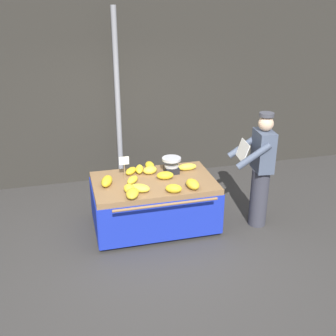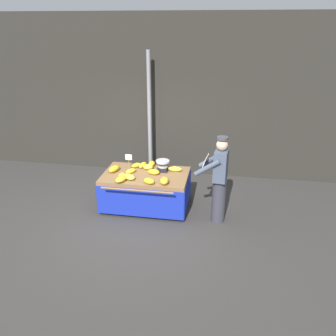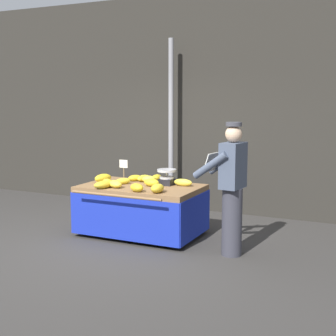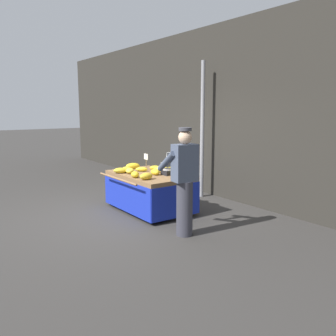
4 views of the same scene
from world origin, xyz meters
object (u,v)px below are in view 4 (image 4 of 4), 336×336
(banana_bunch_6, at_px, (135,174))
(price_sign, at_px, (146,158))
(banana_bunch_10, at_px, (155,172))
(vendor_person, at_px, (184,181))
(banana_bunch_4, at_px, (177,174))
(banana_bunch_7, at_px, (130,171))
(banana_cart, at_px, (150,184))
(banana_bunch_0, at_px, (142,169))
(weighing_scale, at_px, (168,169))
(banana_bunch_12, at_px, (121,170))
(banana_bunch_8, at_px, (126,169))
(banana_bunch_5, at_px, (169,169))
(street_pole, at_px, (202,130))
(banana_bunch_3, at_px, (160,170))
(banana_bunch_9, at_px, (160,168))
(banana_bunch_1, at_px, (146,176))
(banana_bunch_2, at_px, (133,166))
(banana_bunch_11, at_px, (155,168))

(banana_bunch_6, bearing_deg, price_sign, 133.09)
(banana_bunch_10, xyz_separation_m, vendor_person, (1.32, -0.33, 0.08))
(banana_bunch_4, relative_size, banana_bunch_7, 1.02)
(banana_cart, distance_m, banana_bunch_10, 0.31)
(banana_bunch_0, xyz_separation_m, vendor_person, (1.79, -0.32, 0.09))
(weighing_scale, bearing_deg, banana_bunch_4, 6.41)
(banana_cart, height_order, price_sign, price_sign)
(banana_bunch_10, height_order, banana_bunch_12, banana_bunch_10)
(banana_cart, xyz_separation_m, banana_bunch_8, (-0.40, -0.30, 0.26))
(price_sign, relative_size, banana_bunch_8, 1.68)
(price_sign, bearing_deg, banana_bunch_10, -15.35)
(banana_bunch_5, relative_size, vendor_person, 0.14)
(street_pole, distance_m, banana_bunch_3, 1.53)
(banana_bunch_5, height_order, banana_bunch_9, banana_bunch_5)
(banana_cart, bearing_deg, banana_bunch_7, -131.07)
(banana_bunch_3, distance_m, banana_bunch_10, 0.29)
(street_pole, distance_m, banana_bunch_6, 2.18)
(banana_bunch_1, xyz_separation_m, vendor_person, (1.03, 0.05, 0.07))
(banana_cart, xyz_separation_m, banana_bunch_1, (0.46, -0.38, 0.26))
(banana_bunch_6, bearing_deg, banana_bunch_0, 137.59)
(banana_bunch_0, relative_size, banana_bunch_12, 0.85)
(banana_bunch_5, bearing_deg, banana_bunch_2, -148.55)
(banana_bunch_6, xyz_separation_m, vendor_person, (1.31, 0.12, 0.08))
(banana_cart, xyz_separation_m, banana_bunch_4, (0.57, 0.24, 0.25))
(banana_cart, bearing_deg, banana_bunch_0, -179.95)
(banana_bunch_1, bearing_deg, weighing_scale, 103.55)
(street_pole, distance_m, banana_bunch_7, 2.01)
(weighing_scale, xyz_separation_m, banana_bunch_2, (-0.98, -0.20, -0.05))
(banana_bunch_6, xyz_separation_m, banana_bunch_8, (-0.58, 0.14, 0.00))
(banana_bunch_10, bearing_deg, price_sign, 164.65)
(banana_bunch_7, xyz_separation_m, vendor_person, (1.75, -0.02, 0.08))
(weighing_scale, height_order, banana_bunch_8, weighing_scale)
(banana_bunch_2, bearing_deg, banana_bunch_0, -1.60)
(banana_bunch_5, xyz_separation_m, banana_bunch_9, (-0.18, -0.10, -0.00))
(banana_bunch_12, bearing_deg, banana_bunch_5, 64.28)
(banana_bunch_4, bearing_deg, banana_bunch_2, -169.46)
(banana_bunch_1, relative_size, banana_bunch_5, 1.14)
(banana_bunch_7, height_order, banana_bunch_10, banana_bunch_10)
(banana_bunch_2, height_order, banana_bunch_6, banana_bunch_2)
(price_sign, xyz_separation_m, banana_bunch_10, (0.56, -0.15, -0.19))
(banana_bunch_1, bearing_deg, banana_bunch_11, 136.84)
(banana_bunch_0, bearing_deg, banana_bunch_11, 84.26)
(banana_bunch_1, relative_size, banana_bunch_4, 0.93)
(banana_bunch_5, bearing_deg, vendor_person, -27.62)
(street_pole, xyz_separation_m, banana_bunch_4, (0.82, -1.33, -0.72))
(street_pole, relative_size, banana_bunch_0, 12.53)
(banana_bunch_3, distance_m, vendor_person, 1.59)
(price_sign, xyz_separation_m, banana_bunch_8, (-0.01, -0.46, -0.19))
(banana_bunch_1, distance_m, banana_bunch_7, 0.72)
(price_sign, distance_m, banana_bunch_1, 1.02)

